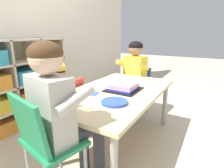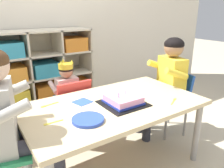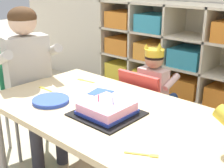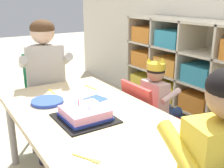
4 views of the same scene
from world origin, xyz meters
TOP-DOWN VIEW (x-y plane):
  - storage_cubby_shelf at (-0.37, 1.23)m, footprint 1.48×0.38m
  - activity_table at (0.00, 0.00)m, footprint 1.39×0.79m
  - classroom_chair_blue at (-0.13, 0.55)m, footprint 0.36×0.36m
  - child_with_crown at (-0.13, 0.67)m, footprint 0.30×0.31m
  - classroom_chair_adult_side at (-0.85, 0.02)m, footprint 0.39×0.43m
  - adult_helper_seated at (-0.73, -0.00)m, footprint 0.47×0.45m
  - guest_at_table_side at (0.75, 0.16)m, footprint 0.47×0.45m
  - birthday_cake_on_tray at (0.05, -0.06)m, footprint 0.32×0.31m
  - paper_plate_stack at (-0.31, -0.15)m, footprint 0.21×0.21m
  - paper_napkin_square at (-0.19, 0.15)m, footprint 0.15×0.15m
  - fork_by_napkin at (-0.44, 0.24)m, footprint 0.14×0.04m
  - fork_scattered_mid_table at (-0.51, -0.05)m, footprint 0.13×0.02m
  - fork_near_cake_tray at (0.42, -0.24)m, footprint 0.13×0.08m

SIDE VIEW (x-z plane):
  - classroom_chair_blue at x=-0.13m, z-range 0.06..0.71m
  - storage_cubby_shelf at x=-0.37m, z-range -0.05..1.01m
  - classroom_chair_adult_side at x=-0.85m, z-range 0.10..0.88m
  - child_with_crown at x=-0.13m, z-range 0.10..0.93m
  - activity_table at x=0.00m, z-range 0.23..0.82m
  - paper_napkin_square at x=-0.19m, z-range 0.58..0.58m
  - fork_by_napkin at x=-0.44m, z-range 0.58..0.59m
  - fork_near_cake_tray at x=0.42m, z-range 0.58..0.59m
  - fork_scattered_mid_table at x=-0.51m, z-range 0.58..0.59m
  - paper_plate_stack at x=-0.31m, z-range 0.58..0.60m
  - birthday_cake_on_tray at x=0.05m, z-range 0.56..0.66m
  - guest_at_table_side at x=0.75m, z-range 0.12..1.14m
  - adult_helper_seated at x=-0.73m, z-range 0.14..1.22m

